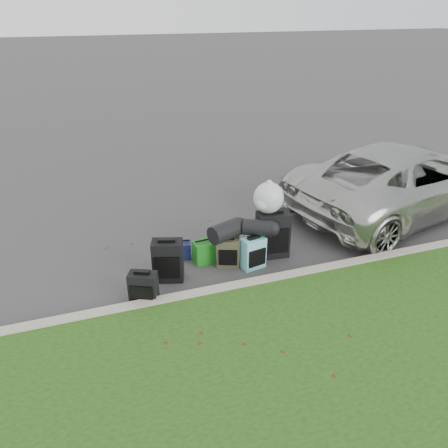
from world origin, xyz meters
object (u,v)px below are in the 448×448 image
object	(u,v)px
suitcase_large_black_right	(273,234)
suitcase_large_black_left	(168,261)
suitcase_olive	(228,252)
tote_green	(204,252)
suitcase_small_black	(143,288)
suitcase_teal	(253,253)
suv	(403,179)
tote_navy	(183,250)

from	to	relation	value
suitcase_large_black_right	suitcase_large_black_left	bearing A→B (deg)	-169.51
suitcase_olive	tote_green	world-z (taller)	suitcase_olive
suitcase_small_black	suitcase_teal	size ratio (longest dim) A/B	0.93
suv	suitcase_olive	distance (m)	4.22
suitcase_small_black	tote_green	xyz separation A→B (m)	(1.14, 0.80, -0.06)
suitcase_olive	suitcase_large_black_right	size ratio (longest dim) A/B	0.62
suv	tote_green	size ratio (longest dim) A/B	13.52
suitcase_olive	tote_navy	bearing A→B (deg)	164.06
suitcase_olive	suitcase_small_black	bearing A→B (deg)	-138.50
suv	tote_navy	bearing A→B (deg)	81.95
suitcase_large_black_right	tote_navy	world-z (taller)	suitcase_large_black_right
suv	suitcase_large_black_left	bearing A→B (deg)	87.74
suitcase_small_black	suitcase_teal	world-z (taller)	suitcase_teal
suv	suitcase_small_black	bearing A→B (deg)	91.64
suitcase_olive	tote_green	xyz separation A→B (m)	(-0.35, 0.24, -0.06)
suv	suitcase_teal	world-z (taller)	suv
suv	suitcase_large_black_left	world-z (taller)	suv
suitcase_olive	suitcase_large_black_left	bearing A→B (deg)	-155.04
tote_navy	suitcase_small_black	bearing A→B (deg)	-115.84
suitcase_large_black_right	tote_navy	bearing A→B (deg)	170.37
suitcase_small_black	suitcase_large_black_left	size ratio (longest dim) A/B	0.74
suitcase_large_black_right	tote_green	size ratio (longest dim) A/B	2.16
suv	suitcase_small_black	world-z (taller)	suv
suitcase_large_black_left	tote_navy	size ratio (longest dim) A/B	2.32
suitcase_teal	suitcase_large_black_left	bearing A→B (deg)	164.61
suv	suitcase_small_black	distance (m)	5.79
suitcase_large_black_left	suitcase_teal	world-z (taller)	suitcase_large_black_left
suv	tote_green	bearing A→B (deg)	85.41
suitcase_large_black_left	suitcase_large_black_right	bearing A→B (deg)	21.97
suitcase_olive	suitcase_large_black_right	bearing A→B (deg)	26.10
suitcase_small_black	suitcase_olive	size ratio (longest dim) A/B	0.99
suv	suitcase_small_black	size ratio (longest dim) A/B	10.10
suitcase_teal	suitcase_large_black_right	size ratio (longest dim) A/B	0.67
tote_navy	tote_green	bearing A→B (deg)	-26.34
suitcase_large_black_left	tote_green	xyz separation A→B (m)	(0.67, 0.31, -0.15)
suitcase_small_black	tote_navy	xyz separation A→B (m)	(0.84, 1.05, -0.10)
suitcase_large_black_right	tote_green	distance (m)	1.21
suitcase_teal	tote_green	world-z (taller)	suitcase_teal
tote_green	tote_navy	distance (m)	0.39
suitcase_teal	suitcase_large_black_right	bearing A→B (deg)	18.25
suv	suitcase_large_black_right	size ratio (longest dim) A/B	6.27
suitcase_olive	suitcase_teal	distance (m)	0.41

